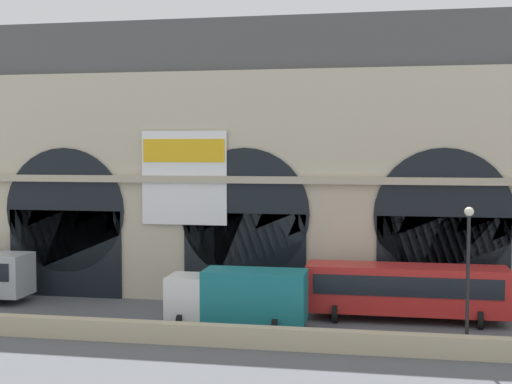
% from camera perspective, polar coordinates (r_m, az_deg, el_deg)
% --- Properties ---
extents(ground_plane, '(200.00, 200.00, 0.00)m').
position_cam_1_polar(ground_plane, '(38.49, -2.42, -10.83)').
color(ground_plane, '#54565B').
extents(quay_parapet_wall, '(90.00, 0.70, 1.03)m').
position_cam_1_polar(quay_parapet_wall, '(34.32, -4.04, -11.73)').
color(quay_parapet_wall, '#BCAD8C').
rests_on(quay_parapet_wall, ground).
extents(station_building, '(49.84, 4.41, 17.74)m').
position_cam_1_polar(station_building, '(44.15, -0.40, 2.28)').
color(station_building, beige).
rests_on(station_building, ground).
extents(box_truck_center, '(7.50, 2.91, 3.12)m').
position_cam_1_polar(box_truck_center, '(37.33, -1.46, -8.60)').
color(box_truck_center, white).
rests_on(box_truck_center, ground).
extents(bus_mideast, '(11.00, 3.25, 3.10)m').
position_cam_1_polar(bus_mideast, '(39.53, 12.31, -7.88)').
color(bus_mideast, red).
rests_on(bus_mideast, ground).
extents(street_lamp_quayside, '(0.44, 0.44, 6.90)m').
position_cam_1_polar(street_lamp_quayside, '(33.50, 17.19, -5.44)').
color(street_lamp_quayside, black).
rests_on(street_lamp_quayside, ground).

